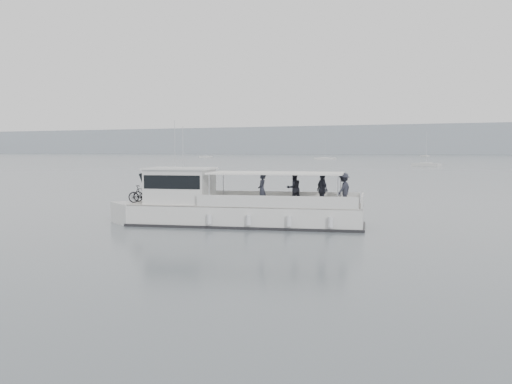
% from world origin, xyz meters
% --- Properties ---
extents(ground, '(1400.00, 1400.00, 0.00)m').
position_xyz_m(ground, '(0.00, 0.00, 0.00)').
color(ground, '#565F65').
rests_on(ground, ground).
extents(headland, '(1400.00, 90.00, 28.00)m').
position_xyz_m(headland, '(0.00, 560.00, 14.00)').
color(headland, '#939EA8').
rests_on(headland, ground).
extents(tour_boat, '(12.45, 5.41, 5.21)m').
position_xyz_m(tour_boat, '(4.38, -1.84, 0.85)').
color(tour_boat, silver).
rests_on(tour_boat, ground).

